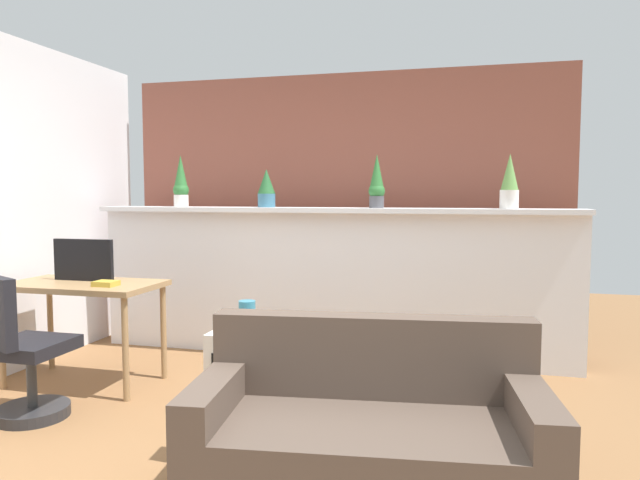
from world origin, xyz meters
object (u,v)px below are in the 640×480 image
at_px(tv_monitor, 83,260).
at_px(book_on_desk, 106,283).
at_px(office_chair, 21,358).
at_px(potted_plant_1, 266,188).
at_px(potted_plant_2, 377,183).
at_px(side_cube_shelf, 244,368).
at_px(couch, 369,439).
at_px(potted_plant_3, 510,182).
at_px(desk, 83,294).
at_px(vase_on_shelf, 247,316).
at_px(potted_plant_0, 181,183).

xyz_separation_m(tv_monitor, book_on_desk, (0.31, -0.18, -0.14)).
distance_m(office_chair, book_on_desk, 0.73).
relative_size(potted_plant_1, tv_monitor, 0.67).
bearing_deg(potted_plant_2, potted_plant_1, 178.67).
height_order(side_cube_shelf, couch, couch).
bearing_deg(potted_plant_3, desk, -159.94).
bearing_deg(tv_monitor, potted_plant_1, 43.54).
bearing_deg(potted_plant_3, book_on_desk, -156.39).
bearing_deg(tv_monitor, potted_plant_3, 18.43).
distance_m(potted_plant_2, side_cube_shelf, 1.84).
bearing_deg(book_on_desk, potted_plant_1, 57.61).
bearing_deg(vase_on_shelf, tv_monitor, 171.34).
bearing_deg(office_chair, potted_plant_0, 85.95).
bearing_deg(office_chair, couch, -10.04).
xyz_separation_m(potted_plant_3, book_on_desk, (-2.75, -1.20, -0.71)).
height_order(potted_plant_0, potted_plant_3, potted_plant_0).
bearing_deg(side_cube_shelf, couch, -44.54).
xyz_separation_m(potted_plant_2, book_on_desk, (-1.72, -1.18, -0.71)).
bearing_deg(potted_plant_0, potted_plant_3, -0.61).
bearing_deg(side_cube_shelf, tv_monitor, 171.78).
bearing_deg(potted_plant_2, office_chair, -137.00).
relative_size(potted_plant_2, book_on_desk, 2.85).
height_order(desk, couch, couch).
distance_m(potted_plant_0, vase_on_shelf, 1.91).
bearing_deg(side_cube_shelf, potted_plant_3, 35.31).
height_order(tv_monitor, office_chair, tv_monitor).
relative_size(potted_plant_2, desk, 0.40).
height_order(potted_plant_3, vase_on_shelf, potted_plant_3).
height_order(potted_plant_1, potted_plant_3, potted_plant_3).
bearing_deg(couch, office_chair, 169.96).
distance_m(tv_monitor, office_chair, 0.94).
relative_size(tv_monitor, couch, 0.29).
bearing_deg(book_on_desk, side_cube_shelf, -0.69).
bearing_deg(side_cube_shelf, office_chair, -154.36).
distance_m(tv_monitor, couch, 2.69).
bearing_deg(tv_monitor, desk, -58.17).
bearing_deg(tv_monitor, potted_plant_0, 76.54).
xyz_separation_m(potted_plant_1, couch, (1.27, -2.20, -1.16)).
bearing_deg(potted_plant_2, potted_plant_3, 1.18).
bearing_deg(tv_monitor, vase_on_shelf, -8.66).
xyz_separation_m(potted_plant_1, book_on_desk, (-0.76, -1.20, -0.67)).
relative_size(desk, vase_on_shelf, 5.51).
xyz_separation_m(potted_plant_0, book_on_desk, (0.06, -1.23, -0.72)).
xyz_separation_m(potted_plant_2, office_chair, (-1.91, -1.78, -1.09)).
height_order(potted_plant_0, side_cube_shelf, potted_plant_0).
distance_m(potted_plant_0, couch, 3.28).
height_order(potted_plant_2, potted_plant_3, potted_plant_2).
distance_m(potted_plant_0, book_on_desk, 1.43).
bearing_deg(book_on_desk, vase_on_shelf, -1.50).
relative_size(office_chair, couch, 0.56).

